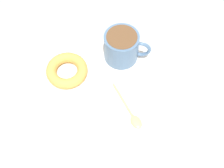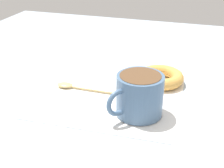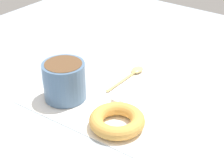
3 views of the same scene
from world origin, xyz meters
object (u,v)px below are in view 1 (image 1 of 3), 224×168
(donut, at_px, (67,70))
(sugar_cube, at_px, (91,81))
(spoon, at_px, (132,115))
(coffee_cup, at_px, (122,46))

(donut, relative_size, sugar_cube, 5.86)
(spoon, bearing_deg, coffee_cup, 159.41)
(coffee_cup, height_order, spoon, coffee_cup)
(donut, xyz_separation_m, spoon, (0.18, 0.09, -0.01))
(donut, distance_m, spoon, 0.20)
(sugar_cube, bearing_deg, coffee_cup, 109.11)
(coffee_cup, xyz_separation_m, donut, (-0.02, -0.15, -0.03))
(spoon, xyz_separation_m, sugar_cube, (-0.13, -0.05, 0.01))
(donut, bearing_deg, coffee_cup, 83.20)
(coffee_cup, xyz_separation_m, spoon, (0.16, -0.06, -0.04))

